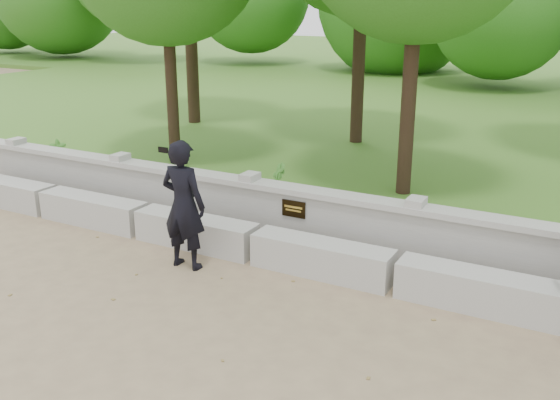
{
  "coord_description": "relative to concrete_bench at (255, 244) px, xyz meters",
  "views": [
    {
      "loc": [
        4.08,
        -4.93,
        3.45
      ],
      "look_at": [
        0.65,
        1.41,
        1.11
      ],
      "focal_mm": 40.0,
      "sensor_mm": 36.0,
      "label": 1
    }
  ],
  "objects": [
    {
      "name": "ground",
      "position": [
        -0.0,
        -1.9,
        -0.22
      ],
      "size": [
        80.0,
        80.0,
        0.0
      ],
      "primitive_type": "plane",
      "color": "#927C59",
      "rests_on": "ground"
    },
    {
      "name": "man_main",
      "position": [
        -0.7,
        -0.64,
        0.65
      ],
      "size": [
        0.64,
        0.57,
        1.74
      ],
      "color": "black",
      "rests_on": "ground"
    },
    {
      "name": "shrub_a",
      "position": [
        -5.21,
        1.4,
        0.34
      ],
      "size": [
        0.34,
        0.39,
        0.62
      ],
      "primitive_type": "imported",
      "rotation": [
        0.0,
        0.0,
        1.13
      ],
      "color": "#417F2B",
      "rests_on": "lawn"
    },
    {
      "name": "concrete_bench",
      "position": [
        0.0,
        0.0,
        0.0
      ],
      "size": [
        11.9,
        0.45,
        0.45
      ],
      "color": "#ACAAA3",
      "rests_on": "ground"
    },
    {
      "name": "shrub_b",
      "position": [
        -0.55,
        1.59,
        0.37
      ],
      "size": [
        0.4,
        0.45,
        0.68
      ],
      "primitive_type": "imported",
      "rotation": [
        0.0,
        0.0,
        1.87
      ],
      "color": "#417F2B",
      "rests_on": "lawn"
    },
    {
      "name": "lawn",
      "position": [
        -0.0,
        12.1,
        -0.1
      ],
      "size": [
        40.0,
        22.0,
        0.25
      ],
      "primitive_type": "cube",
      "color": "#447326",
      "rests_on": "ground"
    },
    {
      "name": "parapet_wall",
      "position": [
        0.0,
        0.7,
        0.24
      ],
      "size": [
        12.5,
        0.35,
        0.9
      ],
      "color": "#A29F99",
      "rests_on": "ground"
    }
  ]
}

